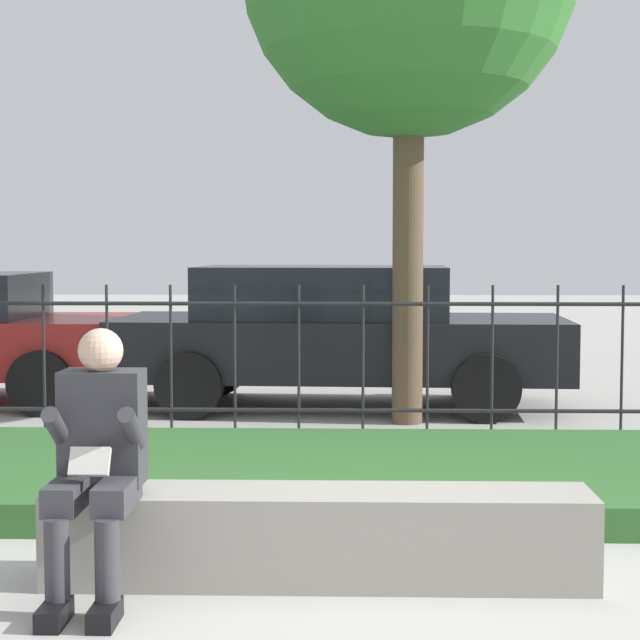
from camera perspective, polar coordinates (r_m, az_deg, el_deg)
name	(u,v)px	position (r m, az deg, el deg)	size (l,w,h in m)	color
ground_plane	(373,582)	(5.35, 2.83, -13.76)	(60.00, 60.00, 0.00)	#B2AFA8
stone_bench	(319,541)	(5.29, -0.03, -11.71)	(2.64, 0.46, 0.45)	gray
person_seated_reader	(97,453)	(5.06, -11.79, -6.94)	(0.42, 0.73, 1.25)	black
grass_berm	(366,475)	(7.21, 2.48, -8.27)	(10.00, 2.52, 0.19)	#33662D
iron_fence	(363,360)	(8.86, 2.31, -2.13)	(8.00, 0.03, 1.31)	#232326
car_parked_center	(336,333)	(10.73, 0.86, -0.68)	(4.53, 2.03, 1.42)	black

